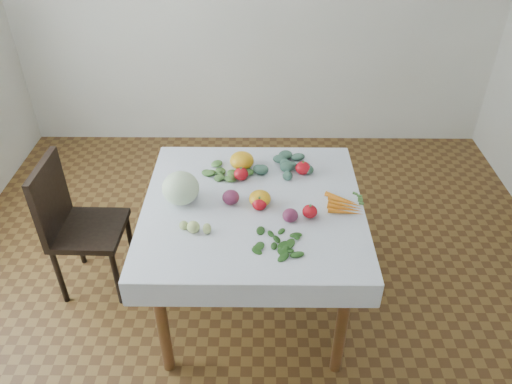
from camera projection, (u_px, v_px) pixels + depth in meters
ground at (253, 303)px, 3.00m from camera, size 4.00×4.00×0.00m
table at (253, 219)px, 2.62m from camera, size 1.00×1.00×0.75m
tablecloth at (253, 204)px, 2.56m from camera, size 1.12×1.12×0.01m
chair at (73, 220)px, 2.86m from camera, size 0.40×0.40×0.87m
cabbage at (181, 188)px, 2.53m from camera, size 0.23×0.23×0.17m
tomato_a at (241, 174)px, 2.72m from camera, size 0.08×0.08×0.07m
tomato_b at (303, 168)px, 2.76m from camera, size 0.10×0.10×0.07m
tomato_c at (259, 204)px, 2.51m from camera, size 0.10×0.10×0.07m
tomato_d at (310, 211)px, 2.46m from camera, size 0.08×0.08×0.07m
heirloom_back at (242, 161)px, 2.81m from camera, size 0.17×0.17×0.10m
heirloom_front at (260, 199)px, 2.53m from camera, size 0.13×0.13×0.08m
onion_a at (231, 197)px, 2.54m from camera, size 0.10×0.10×0.07m
onion_b at (290, 215)px, 2.43m from camera, size 0.08×0.08×0.07m
tomatillo_cluster at (199, 227)px, 2.37m from camera, size 0.12×0.11×0.05m
carrot_bunch at (345, 205)px, 2.53m from camera, size 0.18×0.20×0.03m
kale_bunch at (280, 164)px, 2.83m from camera, size 0.30×0.28×0.04m
basil_bunch at (273, 244)px, 2.30m from camera, size 0.26×0.19×0.01m
dill_bunch at (226, 169)px, 2.79m from camera, size 0.23×0.22×0.03m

